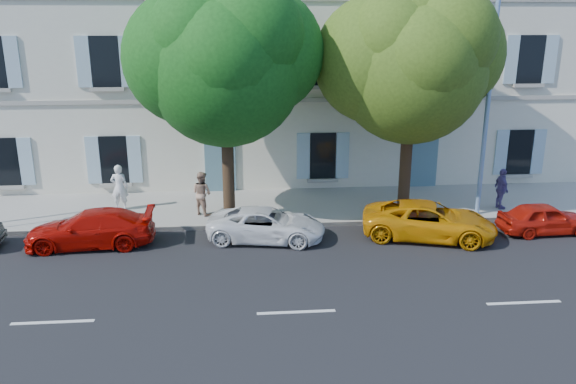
{
  "coord_description": "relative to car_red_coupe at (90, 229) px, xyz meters",
  "views": [
    {
      "loc": [
        -1.29,
        -16.69,
        6.98
      ],
      "look_at": [
        0.3,
        2.0,
        1.4
      ],
      "focal_mm": 35.0,
      "sensor_mm": 36.0,
      "label": 1
    }
  ],
  "objects": [
    {
      "name": "pedestrian_a",
      "position": [
        0.31,
        3.33,
        0.44
      ],
      "size": [
        0.67,
        0.45,
        1.78
      ],
      "primitive_type": "imported",
      "rotation": [
        0.0,
        0.0,
        3.1
      ],
      "color": "silver",
      "rests_on": "sidewalk"
    },
    {
      "name": "sidewalk",
      "position": [
        6.28,
        3.4,
        -0.52
      ],
      "size": [
        36.0,
        4.5,
        0.15
      ],
      "primitive_type": "cube",
      "color": "#A09E96",
      "rests_on": "ground"
    },
    {
      "name": "tree_left",
      "position": [
        4.5,
        1.92,
        5.0
      ],
      "size": [
        5.46,
        5.46,
        8.47
      ],
      "color": "#3A2819",
      "rests_on": "sidewalk"
    },
    {
      "name": "car_red_coupe",
      "position": [
        0.0,
        0.0,
        0.0
      ],
      "size": [
        4.19,
        1.84,
        1.2
      ],
      "primitive_type": "imported",
      "rotation": [
        0.0,
        0.0,
        4.75
      ],
      "color": "#AB0B04",
      "rests_on": "ground"
    },
    {
      "name": "pedestrian_c",
      "position": [
        14.95,
        2.22,
        0.35
      ],
      "size": [
        0.42,
        0.94,
        1.59
      ],
      "primitive_type": "imported",
      "rotation": [
        0.0,
        0.0,
        1.61
      ],
      "color": "#584987",
      "rests_on": "sidewalk"
    },
    {
      "name": "building",
      "position": [
        6.28,
        9.15,
        5.4
      ],
      "size": [
        28.0,
        7.0,
        12.0
      ],
      "primitive_type": "cube",
      "color": "beige",
      "rests_on": "ground"
    },
    {
      "name": "street_lamp",
      "position": [
        13.81,
        1.49,
        4.32
      ],
      "size": [
        0.29,
        1.79,
        8.41
      ],
      "color": "#7293BF",
      "rests_on": "sidewalk"
    },
    {
      "name": "ground",
      "position": [
        6.28,
        -1.05,
        -0.6
      ],
      "size": [
        90.0,
        90.0,
        0.0
      ],
      "primitive_type": "plane",
      "color": "black"
    },
    {
      "name": "car_white_coupe",
      "position": [
        5.78,
        0.03,
        -0.05
      ],
      "size": [
        4.19,
        2.46,
        1.1
      ],
      "primitive_type": "imported",
      "rotation": [
        0.0,
        0.0,
        1.4
      ],
      "color": "white",
      "rests_on": "ground"
    },
    {
      "name": "tree_right",
      "position": [
        11.12,
        2.27,
        4.88
      ],
      "size": [
        5.39,
        5.39,
        8.31
      ],
      "color": "#3A2819",
      "rests_on": "sidewalk"
    },
    {
      "name": "car_yellow_supercar",
      "position": [
        11.29,
        -0.23,
        0.02
      ],
      "size": [
        4.86,
        3.23,
        1.24
      ],
      "primitive_type": "imported",
      "rotation": [
        0.0,
        0.0,
        1.29
      ],
      "color": "orange",
      "rests_on": "ground"
    },
    {
      "name": "kerb",
      "position": [
        6.28,
        1.23,
        -0.52
      ],
      "size": [
        36.0,
        0.16,
        0.16
      ],
      "primitive_type": "cube",
      "color": "#9E998E",
      "rests_on": "ground"
    },
    {
      "name": "car_red_hatchback",
      "position": [
        15.47,
        -0.13,
        -0.06
      ],
      "size": [
        3.23,
        1.4,
        1.09
      ],
      "primitive_type": "imported",
      "rotation": [
        0.0,
        0.0,
        1.61
      ],
      "color": "#B1160A",
      "rests_on": "ground"
    },
    {
      "name": "pedestrian_b",
      "position": [
        3.48,
        2.5,
        0.38
      ],
      "size": [
        1.02,
        0.99,
        1.65
      ],
      "primitive_type": "imported",
      "rotation": [
        0.0,
        0.0,
        2.47
      ],
      "color": "tan",
      "rests_on": "sidewalk"
    }
  ]
}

